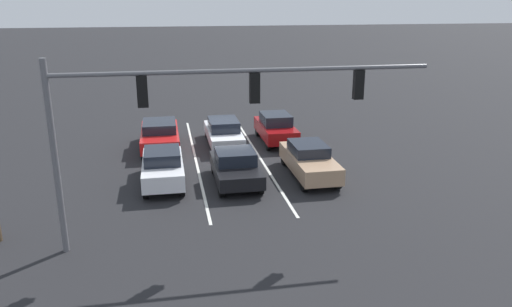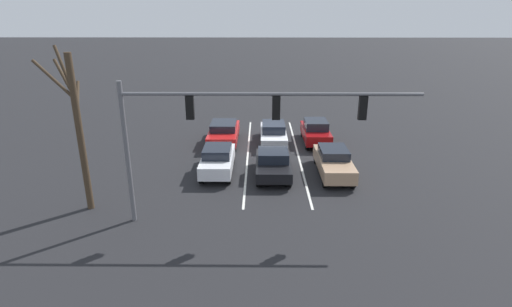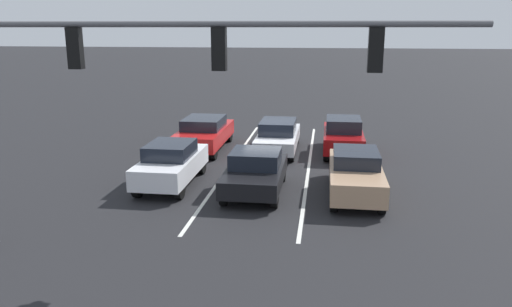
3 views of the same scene
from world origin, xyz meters
TOP-DOWN VIEW (x-y plane):
  - ground_plane at (0.00, 0.00)m, footprint 240.00×240.00m
  - lane_stripe_left_divider at (-1.61, 1.69)m, footprint 0.12×15.38m
  - lane_stripe_center_divider at (1.61, 1.69)m, footprint 0.12×15.38m
  - car_tan_leftlane_front at (-3.27, 5.04)m, footprint 1.70×4.59m
  - car_white_rightlane_front at (3.21, 4.88)m, footprint 1.71×4.19m
  - car_black_midlane_front at (0.10, 5.30)m, footprint 1.88×4.00m
  - car_red_rightlane_second at (3.32, -0.50)m, footprint 1.93×4.74m
  - car_silver_midlane_second at (-0.10, -0.62)m, footprint 1.75×4.60m
  - car_maroon_leftlane_second at (-3.02, -0.64)m, footprint 1.71×4.15m
  - traffic_signal_gantry at (2.26, 10.36)m, footprint 11.97×0.37m

SIDE VIEW (x-z plane):
  - ground_plane at x=0.00m, z-range 0.00..0.00m
  - lane_stripe_left_divider at x=-1.61m, z-range 0.00..0.01m
  - lane_stripe_center_divider at x=1.61m, z-range 0.00..0.01m
  - car_silver_midlane_second at x=-0.10m, z-range 0.02..1.46m
  - car_black_midlane_front at x=0.10m, z-range 0.02..1.46m
  - car_tan_leftlane_front at x=-3.27m, z-range 0.02..1.51m
  - car_red_rightlane_second at x=3.32m, z-range 0.04..1.55m
  - car_white_rightlane_front at x=3.21m, z-range 0.03..1.58m
  - car_maroon_leftlane_second at x=-3.02m, z-range 0.02..1.64m
  - traffic_signal_gantry at x=2.26m, z-range 1.52..7.61m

